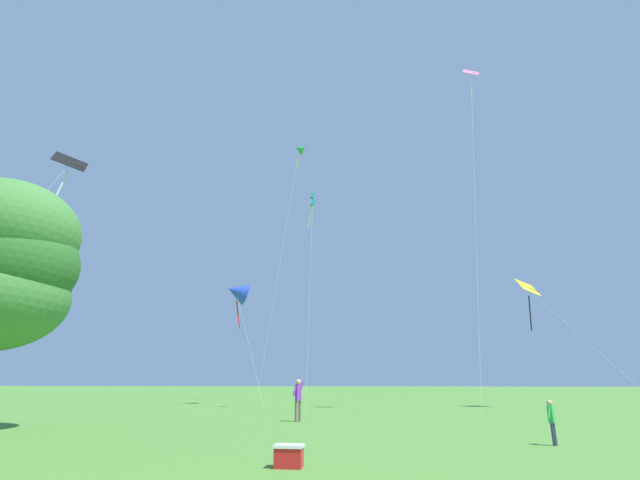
# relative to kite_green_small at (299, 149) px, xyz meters

# --- Properties ---
(kite_green_small) EXTENTS (1.78, 10.11, 26.21)m
(kite_green_small) POSITION_rel_kite_green_small_xyz_m (0.00, 0.00, 0.00)
(kite_green_small) COLOR green
(kite_green_small) RESTS_ON ground_plane
(kite_yellow_diamond) EXTENTS (4.39, 8.74, 8.96)m
(kite_yellow_diamond) POSITION_rel_kite_green_small_xyz_m (18.65, -8.47, -17.91)
(kite_yellow_diamond) COLOR yellow
(kite_yellow_diamond) RESTS_ON ground_plane
(kite_pink_low) EXTENTS (3.77, 7.86, 22.92)m
(kite_pink_low) POSITION_rel_kite_green_small_xyz_m (14.67, -15.16, -4.99)
(kite_pink_low) COLOR pink
(kite_pink_low) RESTS_ON ground_plane
(kite_teal_box) EXTENTS (0.78, 4.80, 14.64)m
(kite_teal_box) POSITION_rel_kite_green_small_xyz_m (3.45, -12.92, -11.65)
(kite_teal_box) COLOR teal
(kite_teal_box) RESTS_ON ground_plane
(kite_black_large) EXTENTS (3.44, 11.59, 15.94)m
(kite_black_large) POSITION_rel_kite_green_small_xyz_m (-11.44, -18.90, -11.05)
(kite_black_large) COLOR black
(kite_black_large) RESTS_ON ground_plane
(kite_blue_delta) EXTENTS (5.10, 5.76, 9.92)m
(kite_blue_delta) POSITION_rel_kite_green_small_xyz_m (-3.77, -6.78, -16.69)
(kite_blue_delta) COLOR blue
(kite_blue_delta) RESTS_ON ground_plane
(person_in_red_shirt) EXTENTS (0.50, 0.43, 1.80)m
(person_in_red_shirt) POSITION_rel_kite_green_small_xyz_m (4.13, -21.26, -24.42)
(person_in_red_shirt) COLOR #665B4C
(person_in_red_shirt) RESTS_ON ground_plane
(person_child_small) EXTENTS (0.28, 0.33, 1.19)m
(person_child_small) POSITION_rel_kite_green_small_xyz_m (12.55, -28.03, -24.79)
(person_child_small) COLOR #2D3351
(person_child_small) RESTS_ON ground_plane
(tree_right_cluster) EXTENTS (5.67, 5.54, 9.19)m
(tree_right_cluster) POSITION_rel_kite_green_small_xyz_m (-6.32, -27.37, -19.61)
(tree_right_cluster) COLOR brown
(tree_right_cluster) RESTS_ON ground_plane
(picnic_cooler) EXTENTS (0.60, 0.40, 0.44)m
(picnic_cooler) POSITION_rel_kite_green_small_xyz_m (5.95, -32.28, -25.28)
(picnic_cooler) COLOR red
(picnic_cooler) RESTS_ON ground_plane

